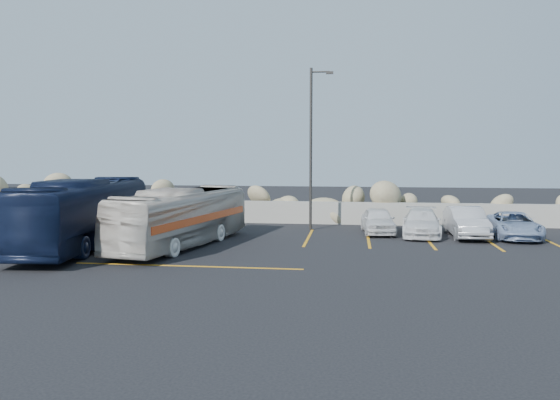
# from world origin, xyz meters

# --- Properties ---
(ground) EXTENTS (90.00, 90.00, 0.00)m
(ground) POSITION_xyz_m (0.00, 0.00, 0.00)
(ground) COLOR black
(ground) RESTS_ON ground
(seawall) EXTENTS (60.00, 0.40, 1.20)m
(seawall) POSITION_xyz_m (0.00, 12.00, 0.60)
(seawall) COLOR gray
(seawall) RESTS_ON ground
(riprap_pile) EXTENTS (54.00, 2.80, 2.60)m
(riprap_pile) POSITION_xyz_m (0.00, 13.20, 1.30)
(riprap_pile) COLOR #9D8A66
(riprap_pile) RESTS_ON ground
(parking_lines) EXTENTS (18.16, 9.36, 0.01)m
(parking_lines) POSITION_xyz_m (4.64, 5.57, 0.01)
(parking_lines) COLOR orange
(parking_lines) RESTS_ON ground
(lamppost) EXTENTS (1.14, 0.18, 8.00)m
(lamppost) POSITION_xyz_m (2.56, 9.50, 4.30)
(lamppost) COLOR #33302D
(lamppost) RESTS_ON ground
(vintage_bus) EXTENTS (3.71, 8.89, 2.41)m
(vintage_bus) POSITION_xyz_m (-2.40, 4.05, 1.21)
(vintage_bus) COLOR beige
(vintage_bus) RESTS_ON ground
(tour_coach) EXTENTS (3.24, 10.19, 2.79)m
(tour_coach) POSITION_xyz_m (-6.37, 3.42, 1.40)
(tour_coach) COLOR black
(tour_coach) RESTS_ON ground
(car_a) EXTENTS (1.70, 3.71, 1.23)m
(car_a) POSITION_xyz_m (5.80, 8.85, 0.62)
(car_a) COLOR silver
(car_a) RESTS_ON ground
(car_b) EXTENTS (1.49, 4.17, 1.37)m
(car_b) POSITION_xyz_m (9.76, 8.22, 0.69)
(car_b) COLOR #BBBCC0
(car_b) RESTS_ON ground
(car_c) EXTENTS (2.12, 4.35, 1.22)m
(car_c) POSITION_xyz_m (7.78, 8.35, 0.61)
(car_c) COLOR silver
(car_c) RESTS_ON ground
(car_d) EXTENTS (2.18, 4.32, 1.17)m
(car_d) POSITION_xyz_m (11.86, 8.19, 0.58)
(car_d) COLOR #8398BA
(car_d) RESTS_ON ground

